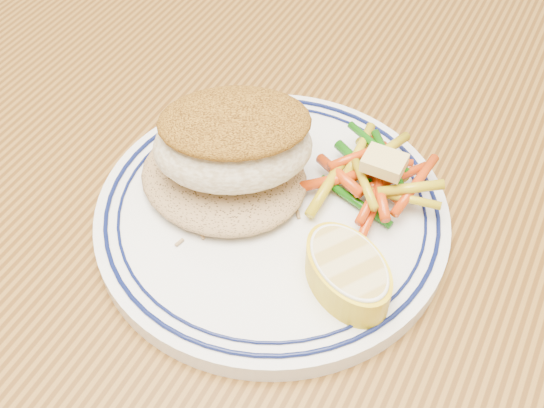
{
  "coord_description": "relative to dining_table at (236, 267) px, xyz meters",
  "views": [
    {
      "loc": [
        0.19,
        -0.29,
        1.13
      ],
      "look_at": [
        0.04,
        -0.01,
        0.77
      ],
      "focal_mm": 45.0,
      "sensor_mm": 36.0,
      "label": 1
    }
  ],
  "objects": [
    {
      "name": "dining_table",
      "position": [
        0.0,
        0.0,
        0.0
      ],
      "size": [
        1.5,
        0.9,
        0.75
      ],
      "color": "#543310",
      "rests_on": "ground"
    },
    {
      "name": "plate",
      "position": [
        0.04,
        -0.01,
        0.11
      ],
      "size": [
        0.25,
        0.25,
        0.02
      ],
      "color": "white",
      "rests_on": "dining_table"
    },
    {
      "name": "rice_pilaf",
      "position": [
        -0.0,
        -0.01,
        0.12
      ],
      "size": [
        0.12,
        0.11,
        0.02
      ],
      "primitive_type": "ellipsoid",
      "color": "#9A784D",
      "rests_on": "plate"
    },
    {
      "name": "fish_fillet",
      "position": [
        0.01,
        -0.0,
        0.16
      ],
      "size": [
        0.13,
        0.12,
        0.06
      ],
      "color": "beige",
      "rests_on": "rice_pilaf"
    },
    {
      "name": "vegetable_pile",
      "position": [
        0.1,
        0.04,
        0.13
      ],
      "size": [
        0.1,
        0.1,
        0.03
      ],
      "color": "#12540A",
      "rests_on": "plate"
    },
    {
      "name": "butter_pat",
      "position": [
        0.1,
        0.04,
        0.14
      ],
      "size": [
        0.03,
        0.02,
        0.01
      ],
      "primitive_type": "cube",
      "rotation": [
        0.0,
        0.0,
        0.01
      ],
      "color": "#DEC46C",
      "rests_on": "vegetable_pile"
    },
    {
      "name": "lemon_wedge",
      "position": [
        0.11,
        -0.05,
        0.13
      ],
      "size": [
        0.09,
        0.09,
        0.03
      ],
      "color": "yellow",
      "rests_on": "plate"
    }
  ]
}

